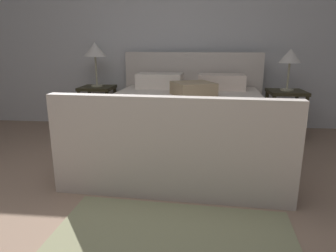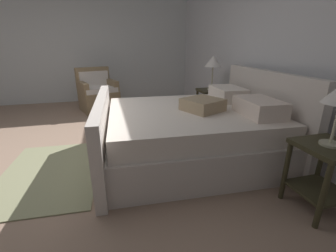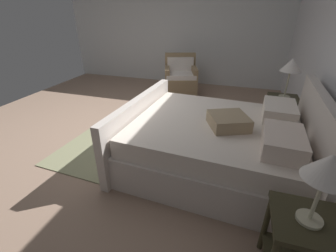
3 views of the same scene
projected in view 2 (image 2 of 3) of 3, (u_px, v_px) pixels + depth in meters
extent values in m
cube|color=gray|center=(57.00, 156.00, 2.95)|extent=(6.38, 5.69, 0.02)
cube|color=silver|center=(265.00, 42.00, 3.21)|extent=(6.50, 0.12, 2.78)
cube|color=silver|center=(72.00, 44.00, 5.44)|extent=(0.12, 5.81, 2.78)
cube|color=beige|center=(188.00, 141.00, 2.89)|extent=(1.83, 2.02, 0.40)
cube|color=beige|center=(263.00, 112.00, 2.98)|extent=(1.84, 0.21, 1.05)
cube|color=beige|center=(104.00, 133.00, 2.63)|extent=(1.84, 0.21, 0.79)
cube|color=silver|center=(188.00, 118.00, 2.79)|extent=(1.75, 1.96, 0.22)
cube|color=silver|center=(228.00, 94.00, 3.21)|extent=(0.58, 0.39, 0.18)
cube|color=beige|center=(259.00, 107.00, 2.49)|extent=(0.58, 0.39, 0.18)
cube|color=#9F8767|center=(203.00, 105.00, 2.68)|extent=(0.53, 0.53, 0.14)
cube|color=#332F1C|center=(329.00, 147.00, 1.82)|extent=(0.44, 0.44, 0.04)
cube|color=#332F1C|center=(318.00, 190.00, 1.95)|extent=(0.40, 0.40, 0.02)
cylinder|color=#332F1C|center=(286.00, 172.00, 2.05)|extent=(0.04, 0.04, 0.56)
cylinder|color=#332F1C|center=(323.00, 197.00, 1.70)|extent=(0.04, 0.04, 0.56)
cylinder|color=#332F1C|center=(319.00, 166.00, 2.14)|extent=(0.04, 0.04, 0.56)
cylinder|color=#B7B293|center=(330.00, 144.00, 1.81)|extent=(0.16, 0.16, 0.02)
cylinder|color=#B7B293|center=(335.00, 124.00, 1.75)|extent=(0.02, 0.02, 0.32)
cube|color=#332F1C|center=(211.00, 91.00, 4.11)|extent=(0.44, 0.44, 0.04)
cube|color=#332F1C|center=(210.00, 112.00, 4.24)|extent=(0.40, 0.40, 0.02)
cylinder|color=#332F1C|center=(197.00, 105.00, 4.33)|extent=(0.04, 0.04, 0.56)
cylinder|color=#332F1C|center=(205.00, 110.00, 3.99)|extent=(0.04, 0.04, 0.56)
cylinder|color=#332F1C|center=(215.00, 104.00, 4.43)|extent=(0.04, 0.04, 0.56)
cylinder|color=#332F1C|center=(225.00, 109.00, 4.08)|extent=(0.04, 0.04, 0.56)
cylinder|color=#B7B293|center=(211.00, 89.00, 4.10)|extent=(0.16, 0.16, 0.02)
cylinder|color=#B7B293|center=(212.00, 78.00, 4.03)|extent=(0.02, 0.02, 0.38)
cone|color=silver|center=(213.00, 61.00, 3.94)|extent=(0.30, 0.30, 0.19)
cube|color=#8C7352|center=(99.00, 101.00, 4.98)|extent=(0.91, 0.91, 0.42)
cube|color=silver|center=(98.00, 89.00, 4.89)|extent=(0.84, 0.84, 0.10)
cube|color=#8C7352|center=(93.00, 78.00, 5.07)|extent=(0.34, 0.72, 0.48)
cube|color=silver|center=(94.00, 80.00, 5.01)|extent=(0.28, 0.61, 0.36)
cube|color=#8C7352|center=(83.00, 87.00, 4.71)|extent=(0.65, 0.30, 0.22)
cube|color=#8C7352|center=(112.00, 85.00, 5.03)|extent=(0.65, 0.30, 0.22)
cube|color=gray|center=(51.00, 172.00, 2.55)|extent=(1.55, 1.11, 0.01)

